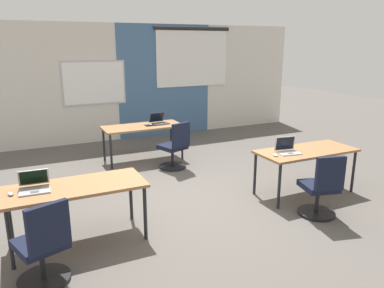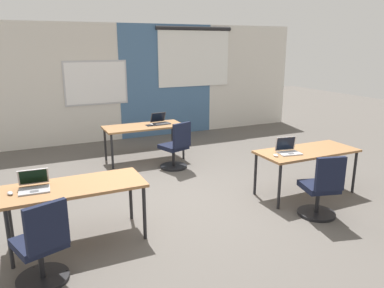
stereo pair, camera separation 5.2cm
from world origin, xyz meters
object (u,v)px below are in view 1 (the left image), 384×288
(chair_near_left_end, at_px, (44,250))
(desk_far_center, at_px, (143,129))
(chair_far_right, at_px, (175,150))
(laptop_near_right_inner, at_px, (287,150))
(laptop_far_right, at_px, (159,121))
(mouse_near_right_inner, at_px, (275,155))
(desk_near_right, at_px, (306,153))
(mouse_far_right, at_px, (150,124))
(laptop_near_left_end, at_px, (34,186))
(chair_near_right_inner, at_px, (321,191))
(desk_near_left, at_px, (76,190))
(mouse_near_left_end, at_px, (10,194))

(chair_near_left_end, bearing_deg, desk_far_center, -140.74)
(chair_far_right, xyz_separation_m, laptop_near_right_inner, (1.01, -2.01, 0.39))
(laptop_far_right, xyz_separation_m, mouse_near_right_inner, (0.72, -2.91, -0.03))
(mouse_near_right_inner, bearing_deg, desk_far_center, 110.96)
(desk_near_right, xyz_separation_m, mouse_far_right, (-1.60, 2.77, 0.08))
(desk_far_center, distance_m, mouse_near_right_inner, 3.07)
(chair_near_left_end, distance_m, laptop_far_right, 4.42)
(laptop_near_left_end, distance_m, mouse_near_right_inner, 3.29)
(chair_near_left_end, height_order, mouse_far_right, chair_near_left_end)
(mouse_near_right_inner, xyz_separation_m, chair_near_right_inner, (0.26, -0.69, -0.36))
(desk_near_left, relative_size, desk_near_right, 1.00)
(mouse_far_right, relative_size, mouse_near_right_inner, 1.08)
(desk_near_right, bearing_deg, mouse_near_right_inner, -174.37)
(laptop_near_right_inner, bearing_deg, chair_far_right, 126.04)
(laptop_near_left_end, height_order, chair_near_left_end, laptop_near_left_end)
(mouse_near_left_end, bearing_deg, laptop_near_right_inner, -0.02)
(chair_near_left_end, height_order, mouse_near_right_inner, chair_near_left_end)
(mouse_far_right, bearing_deg, laptop_far_right, 20.60)
(laptop_near_left_end, bearing_deg, desk_far_center, 54.59)
(chair_far_right, bearing_deg, laptop_far_right, -108.57)
(mouse_near_left_end, xyz_separation_m, mouse_near_right_inner, (3.53, -0.07, 0.00))
(laptop_far_right, height_order, chair_far_right, laptop_far_right)
(laptop_near_right_inner, bearing_deg, laptop_far_right, 118.72)
(laptop_near_right_inner, relative_size, mouse_near_right_inner, 3.50)
(laptop_far_right, bearing_deg, desk_near_left, -133.44)
(chair_near_left_end, xyz_separation_m, laptop_near_right_inner, (3.56, 0.73, 0.39))
(mouse_near_left_end, distance_m, mouse_near_right_inner, 3.54)
(desk_far_center, height_order, laptop_far_right, laptop_far_right)
(laptop_near_left_end, relative_size, chair_far_right, 0.38)
(desk_near_right, bearing_deg, chair_far_right, 124.53)
(desk_far_center, xyz_separation_m, mouse_far_right, (0.15, -0.03, 0.08))
(desk_far_center, bearing_deg, mouse_near_left_end, -131.10)
(desk_near_right, distance_m, laptop_near_right_inner, 0.39)
(desk_far_center, distance_m, mouse_near_left_end, 3.71)
(laptop_far_right, xyz_separation_m, chair_far_right, (-0.01, -0.84, -0.39))
(mouse_near_left_end, xyz_separation_m, mouse_far_right, (2.59, 2.76, 0.00))
(chair_near_left_end, relative_size, mouse_far_right, 8.10)
(mouse_far_right, bearing_deg, chair_near_right_inner, -71.06)
(desk_far_center, xyz_separation_m, laptop_far_right, (0.37, 0.05, 0.11))
(chair_near_right_inner, bearing_deg, mouse_near_left_end, 3.31)
(laptop_near_left_end, distance_m, chair_far_right, 3.24)
(laptop_near_left_end, height_order, mouse_near_left_end, laptop_near_left_end)
(chair_far_right, bearing_deg, desk_near_right, 106.56)
(laptop_far_right, relative_size, mouse_near_right_inner, 3.45)
(chair_far_right, bearing_deg, chair_near_left_end, 29.01)
(laptop_far_right, xyz_separation_m, chair_near_right_inner, (0.98, -3.60, -0.39))
(desk_far_center, bearing_deg, laptop_far_right, 7.65)
(desk_near_right, relative_size, mouse_near_right_inner, 15.15)
(desk_near_left, height_order, laptop_near_left_end, laptop_near_left_end)
(desk_near_left, relative_size, chair_far_right, 1.74)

